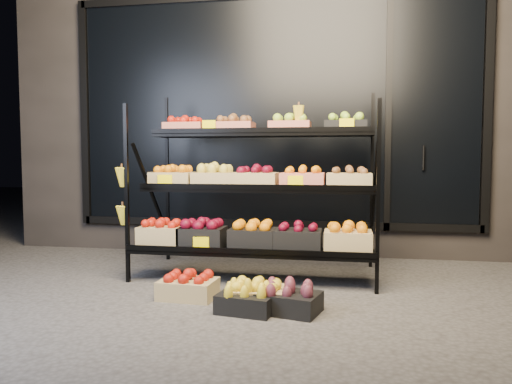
% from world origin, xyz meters
% --- Properties ---
extents(ground, '(24.00, 24.00, 0.00)m').
position_xyz_m(ground, '(0.00, 0.00, 0.00)').
color(ground, '#514F4C').
rests_on(ground, ground).
extents(building, '(6.00, 2.08, 3.50)m').
position_xyz_m(building, '(0.00, 2.59, 1.75)').
color(building, '#2D2826').
rests_on(building, ground).
extents(display_rack, '(2.18, 1.02, 1.66)m').
position_xyz_m(display_rack, '(-0.01, 0.60, 0.79)').
color(display_rack, black).
rests_on(display_rack, ground).
extents(floor_crate_left, '(0.43, 0.33, 0.21)m').
position_xyz_m(floor_crate_left, '(-0.38, -0.19, 0.10)').
color(floor_crate_left, tan).
rests_on(floor_crate_left, ground).
extents(floor_crate_midleft, '(0.42, 0.34, 0.19)m').
position_xyz_m(floor_crate_midleft, '(0.12, -0.45, 0.09)').
color(floor_crate_midleft, black).
rests_on(floor_crate_midleft, ground).
extents(floor_crate_midright, '(0.42, 0.32, 0.21)m').
position_xyz_m(floor_crate_midright, '(0.18, -0.33, 0.10)').
color(floor_crate_midright, tan).
rests_on(floor_crate_midright, ground).
extents(floor_crate_right, '(0.46, 0.39, 0.20)m').
position_xyz_m(floor_crate_right, '(0.41, -0.40, 0.10)').
color(floor_crate_right, black).
rests_on(floor_crate_right, ground).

